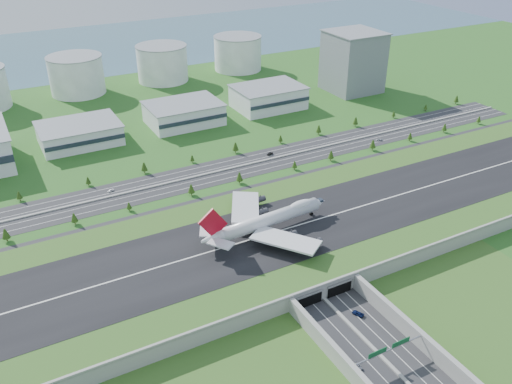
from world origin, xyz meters
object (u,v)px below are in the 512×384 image
office_tower (353,62)px  car_0 (358,366)px  car_6 (379,140)px  car_5 (270,154)px  car_7 (111,191)px  boeing_747 (267,220)px  car_2 (358,313)px

office_tower → car_0: 357.21m
car_6 → car_5: bearing=97.8°
car_7 → office_tower: bearing=92.3°
car_0 → car_5: (68.59, 193.31, 0.07)m
office_tower → boeing_747: 278.05m
car_0 → car_7: (-48.90, 193.48, -0.12)m
boeing_747 → car_6: boeing_747 is taller
office_tower → car_2: bearing=-126.4°
boeing_747 → car_7: boeing_747 is taller
boeing_747 → car_6: bearing=24.8°
office_tower → car_7: office_tower is taller
car_2 → car_6: (136.89, 150.97, -0.04)m
office_tower → car_2: office_tower is taller
car_7 → car_2: bearing=4.7°
car_2 → car_7: 181.65m
boeing_747 → car_2: boeing_747 is taller
office_tower → car_6: size_ratio=10.27×
car_2 → car_7: car_2 is taller
car_2 → car_5: (49.48, 168.27, 0.06)m
boeing_747 → car_0: 96.37m
office_tower → car_0: (-211.77, -286.43, -26.61)m
car_0 → car_7: car_0 is taller
boeing_747 → car_7: 116.26m
car_0 → car_5: size_ratio=0.88×
car_0 → car_6: car_0 is taller
office_tower → boeing_747: (-201.00, -191.71, -12.52)m
boeing_747 → car_0: bearing=-100.9°
car_0 → car_6: size_ratio=0.84×
car_6 → car_7: 205.64m
office_tower → car_0: size_ratio=12.19×
car_2 → car_6: bearing=-154.7°
office_tower → car_6: (-55.78, -110.42, -26.64)m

